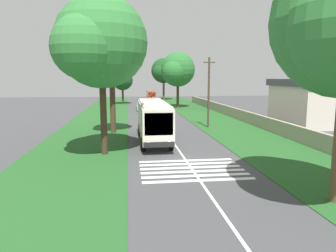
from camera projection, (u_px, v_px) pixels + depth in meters
ground at (188, 163)px, 22.30m from camera, size 160.00×160.00×0.00m
grass_verge_left at (93, 130)px, 36.01m from camera, size 120.00×8.00×0.04m
grass_verge_right at (232, 127)px, 38.01m from camera, size 120.00×8.00×0.04m
centre_line at (164, 129)px, 37.01m from camera, size 110.00×0.16×0.01m
coach_bus at (153, 119)px, 29.52m from camera, size 11.16×2.62×3.73m
zebra_crossing at (192, 169)px, 20.69m from camera, size 4.95×6.80×0.01m
trailing_car_0 at (165, 111)px, 50.35m from camera, size 4.30×1.78×1.43m
trailing_car_1 at (141, 107)px, 57.91m from camera, size 4.30×1.78×1.43m
trailing_car_2 at (155, 103)px, 67.67m from camera, size 4.30×1.78×1.43m
trailing_car_3 at (156, 101)px, 72.87m from camera, size 4.30×1.78×1.43m
trailing_minibus_0 at (151, 95)px, 82.86m from camera, size 6.00×2.14×2.53m
roadside_tree_left_0 at (99, 45)px, 23.62m from camera, size 8.59×6.92×12.02m
roadside_tree_left_1 at (122, 81)px, 71.59m from camera, size 5.70×4.64×7.72m
roadside_tree_left_2 at (110, 62)px, 33.38m from camera, size 5.81×4.67×10.13m
roadside_tree_right_0 at (163, 71)px, 84.71m from camera, size 8.14×6.65×11.11m
roadside_tree_right_1 at (177, 71)px, 62.36m from camera, size 8.19×6.76×10.90m
utility_pole at (209, 92)px, 37.49m from camera, size 0.24×1.40×8.30m
roadside_wall at (244, 116)px, 43.21m from camera, size 70.00×0.40×1.48m
roadside_building at (311, 102)px, 40.05m from camera, size 10.51×7.57×5.81m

